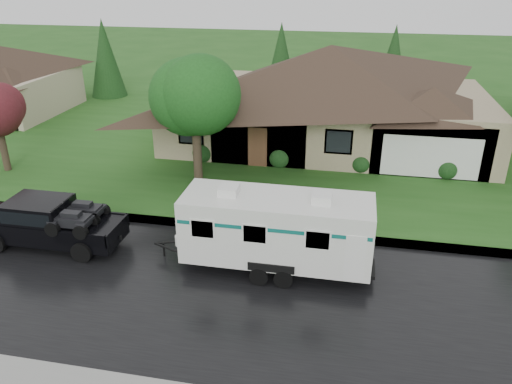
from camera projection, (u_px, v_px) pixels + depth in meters
ground at (244, 261)px, 18.18m from camera, size 140.00×140.00×0.00m
road at (231, 293)px, 16.39m from camera, size 140.00×8.00×0.01m
curb at (256, 230)px, 20.15m from camera, size 140.00×0.50×0.15m
lawn at (295, 134)px, 31.53m from camera, size 140.00×26.00×0.15m
house_main at (334, 84)px, 28.63m from camera, size 19.44×10.80×6.90m
tree_left_green at (194, 94)px, 22.58m from camera, size 3.80×3.80×6.28m
shrub_row at (320, 159)px, 25.85m from camera, size 13.60×1.00×1.00m
pickup_truck at (47, 221)px, 18.88m from camera, size 5.52×2.10×1.84m
travel_trailer at (277, 228)px, 17.07m from camera, size 6.81×2.39×3.06m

